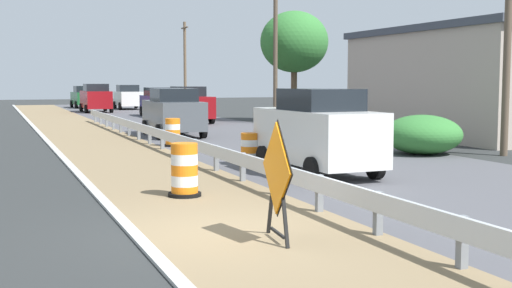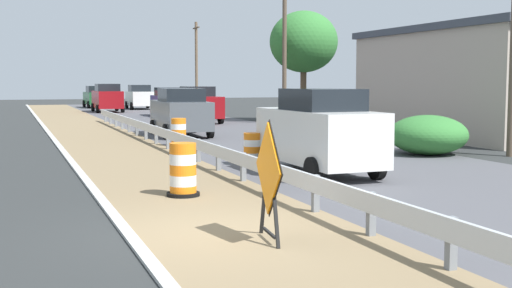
{
  "view_description": "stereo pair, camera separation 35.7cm",
  "coord_description": "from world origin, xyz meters",
  "px_view_note": "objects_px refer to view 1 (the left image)",
  "views": [
    {
      "loc": [
        -3.36,
        -10.16,
        2.46
      ],
      "look_at": [
        2.4,
        4.5,
        0.97
      ],
      "focal_mm": 47.49,
      "sensor_mm": 36.0,
      "label": 1
    },
    {
      "loc": [
        -3.03,
        -10.29,
        2.46
      ],
      "look_at": [
        2.4,
        4.5,
        0.97
      ],
      "focal_mm": 47.49,
      "sensor_mm": 36.0,
      "label": 2
    }
  ],
  "objects_px": {
    "car_trailing_near_lane": "(189,105)",
    "car_mid_far_lane": "(159,102)",
    "car_distant_b": "(96,98)",
    "traffic_barrel_nearest": "(185,172)",
    "car_lead_far_lane": "(84,97)",
    "car_distant_a": "(128,97)",
    "warning_sign_diamond": "(277,174)",
    "utility_pole_far": "(185,64)",
    "utility_pole_near": "(508,29)",
    "utility_pole_mid": "(275,40)",
    "traffic_barrel_mid": "(173,134)",
    "traffic_barrel_close": "(250,151)",
    "car_trailing_far_lane": "(317,132)",
    "car_lead_near_lane": "(173,112)"
  },
  "relations": [
    {
      "from": "car_lead_far_lane",
      "to": "utility_pole_far",
      "type": "height_order",
      "value": "utility_pole_far"
    },
    {
      "from": "warning_sign_diamond",
      "to": "traffic_barrel_nearest",
      "type": "height_order",
      "value": "warning_sign_diamond"
    },
    {
      "from": "utility_pole_far",
      "to": "traffic_barrel_mid",
      "type": "bearing_deg",
      "value": -106.31
    },
    {
      "from": "traffic_barrel_mid",
      "to": "utility_pole_far",
      "type": "height_order",
      "value": "utility_pole_far"
    },
    {
      "from": "car_lead_far_lane",
      "to": "utility_pole_far",
      "type": "bearing_deg",
      "value": -125.25
    },
    {
      "from": "car_mid_far_lane",
      "to": "car_trailing_far_lane",
      "type": "distance_m",
      "value": 29.4
    },
    {
      "from": "car_distant_a",
      "to": "utility_pole_far",
      "type": "distance_m",
      "value": 5.61
    },
    {
      "from": "car_lead_near_lane",
      "to": "car_distant_a",
      "type": "xyz_separation_m",
      "value": [
        3.38,
        28.26,
        -0.02
      ]
    },
    {
      "from": "traffic_barrel_nearest",
      "to": "car_distant_b",
      "type": "distance_m",
      "value": 39.29
    },
    {
      "from": "car_trailing_near_lane",
      "to": "car_lead_far_lane",
      "type": "height_order",
      "value": "car_trailing_near_lane"
    },
    {
      "from": "traffic_barrel_mid",
      "to": "car_lead_far_lane",
      "type": "height_order",
      "value": "car_lead_far_lane"
    },
    {
      "from": "traffic_barrel_mid",
      "to": "utility_pole_near",
      "type": "distance_m",
      "value": 12.17
    },
    {
      "from": "car_distant_b",
      "to": "traffic_barrel_nearest",
      "type": "bearing_deg",
      "value": 173.83
    },
    {
      "from": "traffic_barrel_nearest",
      "to": "car_trailing_far_lane",
      "type": "distance_m",
      "value": 4.71
    },
    {
      "from": "traffic_barrel_mid",
      "to": "car_trailing_far_lane",
      "type": "distance_m",
      "value": 8.81
    },
    {
      "from": "car_lead_far_lane",
      "to": "car_distant_b",
      "type": "xyz_separation_m",
      "value": [
        -0.22,
        -8.73,
        0.11
      ]
    },
    {
      "from": "car_trailing_near_lane",
      "to": "utility_pole_mid",
      "type": "relative_size",
      "value": 0.51
    },
    {
      "from": "car_distant_b",
      "to": "car_distant_a",
      "type": "bearing_deg",
      "value": -37.58
    },
    {
      "from": "traffic_barrel_close",
      "to": "car_trailing_near_lane",
      "type": "xyz_separation_m",
      "value": [
        3.84,
        19.91,
        0.62
      ]
    },
    {
      "from": "car_trailing_far_lane",
      "to": "utility_pole_near",
      "type": "relative_size",
      "value": 0.57
    },
    {
      "from": "warning_sign_diamond",
      "to": "utility_pole_near",
      "type": "relative_size",
      "value": 0.24
    },
    {
      "from": "car_mid_far_lane",
      "to": "car_trailing_far_lane",
      "type": "bearing_deg",
      "value": -4.17
    },
    {
      "from": "traffic_barrel_close",
      "to": "car_trailing_near_lane",
      "type": "relative_size",
      "value": 0.21
    },
    {
      "from": "warning_sign_diamond",
      "to": "car_lead_near_lane",
      "type": "height_order",
      "value": "car_lead_near_lane"
    },
    {
      "from": "utility_pole_mid",
      "to": "utility_pole_far",
      "type": "distance_m",
      "value": 21.62
    },
    {
      "from": "traffic_barrel_nearest",
      "to": "car_mid_far_lane",
      "type": "relative_size",
      "value": 0.24
    },
    {
      "from": "car_distant_a",
      "to": "utility_pole_far",
      "type": "height_order",
      "value": "utility_pole_far"
    },
    {
      "from": "car_trailing_near_lane",
      "to": "car_mid_far_lane",
      "type": "relative_size",
      "value": 0.97
    },
    {
      "from": "traffic_barrel_nearest",
      "to": "car_distant_b",
      "type": "xyz_separation_m",
      "value": [
        3.77,
        39.11,
        0.57
      ]
    },
    {
      "from": "traffic_barrel_nearest",
      "to": "car_trailing_near_lane",
      "type": "distance_m",
      "value": 25.14
    },
    {
      "from": "car_trailing_far_lane",
      "to": "car_trailing_near_lane",
      "type": "bearing_deg",
      "value": -8.51
    },
    {
      "from": "car_trailing_near_lane",
      "to": "car_mid_far_lane",
      "type": "xyz_separation_m",
      "value": [
        -0.04,
        7.22,
        -0.06
      ]
    },
    {
      "from": "car_trailing_near_lane",
      "to": "car_lead_far_lane",
      "type": "distance_m",
      "value": 23.86
    },
    {
      "from": "car_distant_a",
      "to": "utility_pole_near",
      "type": "distance_m",
      "value": 40.24
    },
    {
      "from": "traffic_barrel_close",
      "to": "car_distant_a",
      "type": "height_order",
      "value": "car_distant_a"
    },
    {
      "from": "car_mid_far_lane",
      "to": "utility_pole_far",
      "type": "bearing_deg",
      "value": 157.45
    },
    {
      "from": "traffic_barrel_mid",
      "to": "utility_pole_far",
      "type": "relative_size",
      "value": 0.14
    },
    {
      "from": "car_distant_b",
      "to": "car_trailing_far_lane",
      "type": "bearing_deg",
      "value": 179.97
    },
    {
      "from": "traffic_barrel_close",
      "to": "car_mid_far_lane",
      "type": "distance_m",
      "value": 27.4
    },
    {
      "from": "traffic_barrel_nearest",
      "to": "car_lead_near_lane",
      "type": "xyz_separation_m",
      "value": [
        3.71,
        15.26,
        0.53
      ]
    },
    {
      "from": "utility_pole_near",
      "to": "utility_pole_mid",
      "type": "distance_m",
      "value": 17.42
    },
    {
      "from": "warning_sign_diamond",
      "to": "car_distant_a",
      "type": "xyz_separation_m",
      "value": [
        6.83,
        47.88,
        -0.01
      ]
    },
    {
      "from": "utility_pole_mid",
      "to": "utility_pole_far",
      "type": "xyz_separation_m",
      "value": [
        0.79,
        21.59,
        -0.82
      ]
    },
    {
      "from": "traffic_barrel_close",
      "to": "traffic_barrel_mid",
      "type": "distance_m",
      "value": 6.5
    },
    {
      "from": "warning_sign_diamond",
      "to": "traffic_barrel_mid",
      "type": "height_order",
      "value": "warning_sign_diamond"
    },
    {
      "from": "car_lead_far_lane",
      "to": "car_trailing_far_lane",
      "type": "height_order",
      "value": "car_trailing_far_lane"
    },
    {
      "from": "car_mid_far_lane",
      "to": "car_distant_b",
      "type": "bearing_deg",
      "value": -156.82
    },
    {
      "from": "car_lead_far_lane",
      "to": "car_distant_a",
      "type": "relative_size",
      "value": 1.03
    },
    {
      "from": "warning_sign_diamond",
      "to": "car_lead_far_lane",
      "type": "bearing_deg",
      "value": -87.62
    },
    {
      "from": "car_lead_far_lane",
      "to": "warning_sign_diamond",
      "type": "bearing_deg",
      "value": 174.06
    }
  ]
}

